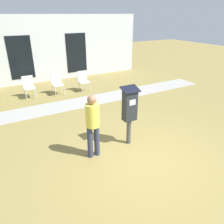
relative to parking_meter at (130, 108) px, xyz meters
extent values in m
plane|color=olive|center=(-0.08, -0.79, -1.02)|extent=(40.00, 40.00, 0.00)
cube|color=#A3A099|center=(-0.08, 3.38, -1.01)|extent=(12.00, 1.10, 0.02)
cube|color=silver|center=(-0.08, 7.18, 0.58)|extent=(10.00, 0.24, 3.20)
cube|color=black|center=(-1.48, 7.05, 0.28)|extent=(1.10, 0.02, 2.00)
cube|color=black|center=(1.32, 7.05, 0.28)|extent=(1.10, 0.02, 2.00)
cylinder|color=#4C4C4C|center=(0.00, 0.00, -0.67)|extent=(0.12, 0.12, 0.70)
cube|color=#23282D|center=(0.00, 0.00, 0.08)|extent=(0.34, 0.22, 0.80)
cube|color=silver|center=(0.00, -0.12, 0.20)|extent=(0.18, 0.01, 0.14)
cube|color=black|center=(0.00, 0.00, 0.51)|extent=(0.44, 0.31, 0.12)
cylinder|color=#333851|center=(-1.15, -0.06, -0.61)|extent=(0.13, 0.13, 0.82)
cylinder|color=#333851|center=(-0.97, -0.06, -0.61)|extent=(0.13, 0.13, 0.82)
cylinder|color=#EADB4C|center=(-1.06, -0.06, 0.08)|extent=(0.32, 0.32, 0.55)
sphere|color=#8C6647|center=(-1.06, -0.06, 0.46)|extent=(0.21, 0.21, 0.21)
cylinder|color=silver|center=(-1.80, 4.72, -0.81)|extent=(0.03, 0.03, 0.42)
cylinder|color=silver|center=(-1.42, 4.72, -0.81)|extent=(0.03, 0.03, 0.42)
cylinder|color=silver|center=(-1.80, 5.10, -0.81)|extent=(0.03, 0.03, 0.42)
cylinder|color=silver|center=(-1.42, 5.10, -0.81)|extent=(0.03, 0.03, 0.42)
cube|color=silver|center=(-1.61, 4.91, -0.58)|extent=(0.44, 0.44, 0.04)
cube|color=silver|center=(-1.61, 5.11, -0.34)|extent=(0.44, 0.04, 0.44)
cylinder|color=silver|center=(-0.66, 4.55, -0.81)|extent=(0.03, 0.03, 0.42)
cylinder|color=silver|center=(-0.28, 4.55, -0.81)|extent=(0.03, 0.03, 0.42)
cylinder|color=silver|center=(-0.66, 4.93, -0.81)|extent=(0.03, 0.03, 0.42)
cylinder|color=silver|center=(-0.28, 4.93, -0.81)|extent=(0.03, 0.03, 0.42)
cube|color=silver|center=(-0.47, 4.74, -0.58)|extent=(0.44, 0.44, 0.04)
cube|color=silver|center=(-0.47, 4.94, -0.34)|extent=(0.44, 0.04, 0.44)
cylinder|color=silver|center=(0.48, 4.40, -0.81)|extent=(0.03, 0.03, 0.42)
cylinder|color=silver|center=(0.86, 4.40, -0.81)|extent=(0.03, 0.03, 0.42)
cylinder|color=silver|center=(0.48, 4.78, -0.81)|extent=(0.03, 0.03, 0.42)
cylinder|color=silver|center=(0.86, 4.78, -0.81)|extent=(0.03, 0.03, 0.42)
cube|color=silver|center=(0.67, 4.59, -0.58)|extent=(0.44, 0.44, 0.04)
cube|color=silver|center=(0.67, 4.79, -0.34)|extent=(0.44, 0.04, 0.44)
camera|label=1|loc=(-2.89, -4.18, 2.19)|focal=35.00mm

